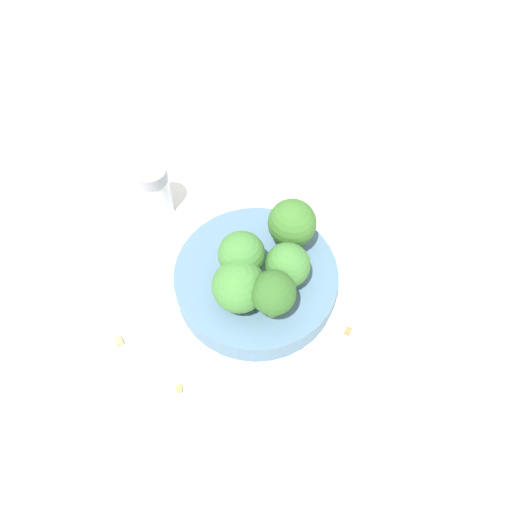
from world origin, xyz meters
The scene contains 12 objects.
ground_plane centered at (0.00, 0.00, 0.00)m, with size 3.00×3.00×0.00m, color white.
bowl centered at (0.00, 0.00, 0.02)m, with size 0.17×0.17×0.03m, color slate.
broccoli_floret_0 centered at (0.03, 0.01, 0.06)m, with size 0.05×0.05×0.06m.
broccoli_floret_1 centered at (0.01, -0.01, 0.07)m, with size 0.05×0.05×0.06m.
broccoli_floret_2 centered at (0.02, 0.04, 0.07)m, with size 0.04×0.04×0.06m.
broccoli_floret_3 centered at (-0.05, 0.00, 0.07)m, with size 0.05×0.05×0.06m.
broccoli_floret_4 centered at (-0.02, 0.03, 0.06)m, with size 0.05×0.05×0.05m.
pepper_shaker centered at (0.01, -0.16, 0.04)m, with size 0.04×0.04×0.07m.
almond_crumb_0 centered at (-0.03, 0.10, 0.00)m, with size 0.01×0.01×0.01m, color olive.
almond_crumb_1 centered at (0.13, 0.03, 0.00)m, with size 0.01×0.01×0.01m, color #AD7F4C.
almond_crumb_2 centered at (0.14, -0.05, 0.00)m, with size 0.01×0.01×0.01m, color tan.
almond_crumb_3 centered at (-0.06, -0.08, 0.00)m, with size 0.01×0.00×0.01m, color #AD7F4C.
Camera 1 is at (0.18, 0.19, 0.47)m, focal length 35.00 mm.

